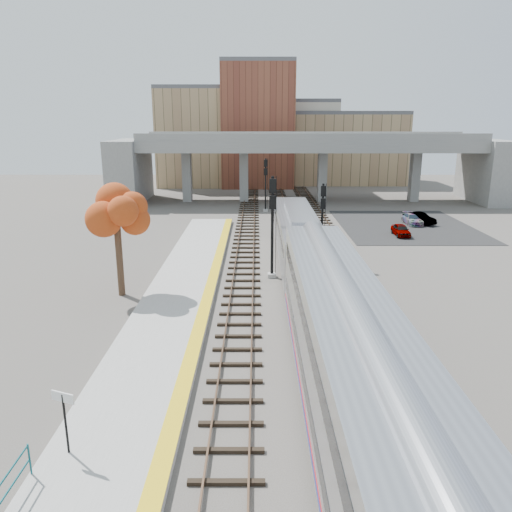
# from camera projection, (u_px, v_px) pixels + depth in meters

# --- Properties ---
(ground) EXTENTS (160.00, 160.00, 0.00)m
(ground) POSITION_uv_depth(u_px,v_px,m) (297.00, 330.00, 27.53)
(ground) COLOR #47423D
(ground) RESTS_ON ground
(platform) EXTENTS (4.50, 60.00, 0.35)m
(platform) POSITION_uv_depth(u_px,v_px,m) (166.00, 327.00, 27.49)
(platform) COLOR #9E9E99
(platform) RESTS_ON ground
(yellow_strip) EXTENTS (0.70, 60.00, 0.01)m
(yellow_strip) POSITION_uv_depth(u_px,v_px,m) (200.00, 324.00, 27.44)
(yellow_strip) COLOR yellow
(yellow_strip) RESTS_ON platform
(tracks) EXTENTS (10.70, 95.00, 0.25)m
(tracks) POSITION_uv_depth(u_px,v_px,m) (296.00, 265.00, 39.56)
(tracks) COLOR black
(tracks) RESTS_ON ground
(overpass) EXTENTS (54.00, 12.00, 9.50)m
(overpass) POSITION_uv_depth(u_px,v_px,m) (308.00, 160.00, 69.37)
(overpass) COLOR slate
(overpass) RESTS_ON ground
(buildings_far) EXTENTS (43.00, 21.00, 20.60)m
(buildings_far) POSITION_uv_depth(u_px,v_px,m) (276.00, 139.00, 89.63)
(buildings_far) COLOR tan
(buildings_far) RESTS_ON ground
(parking_lot) EXTENTS (14.00, 18.00, 0.04)m
(parking_lot) POSITION_uv_depth(u_px,v_px,m) (405.00, 226.00, 54.51)
(parking_lot) COLOR black
(parking_lot) RESTS_ON ground
(locomotive) EXTENTS (3.02, 19.05, 4.10)m
(locomotive) POSITION_uv_depth(u_px,v_px,m) (297.00, 236.00, 39.61)
(locomotive) COLOR #A8AAB2
(locomotive) RESTS_ON ground
(coach) EXTENTS (3.03, 25.00, 5.00)m
(coach) POSITION_uv_depth(u_px,v_px,m) (348.00, 366.00, 17.67)
(coach) COLOR #A8AAB2
(coach) RESTS_ON ground
(signal_mast_near) EXTENTS (0.60, 0.64, 7.41)m
(signal_mast_near) POSITION_uv_depth(u_px,v_px,m) (272.00, 228.00, 35.71)
(signal_mast_near) COLOR #9E9E99
(signal_mast_near) RESTS_ON ground
(signal_mast_mid) EXTENTS (0.60, 0.64, 6.39)m
(signal_mast_mid) POSITION_uv_depth(u_px,v_px,m) (322.00, 226.00, 39.76)
(signal_mast_mid) COLOR #9E9E99
(signal_mast_mid) RESTS_ON ground
(signal_mast_far) EXTENTS (0.60, 0.64, 6.60)m
(signal_mast_far) POSITION_uv_depth(u_px,v_px,m) (266.00, 186.00, 62.02)
(signal_mast_far) COLOR #9E9E99
(signal_mast_far) RESTS_ON ground
(station_sign) EXTENTS (0.86, 0.38, 2.27)m
(station_sign) POSITION_uv_depth(u_px,v_px,m) (64.00, 410.00, 16.48)
(station_sign) COLOR black
(station_sign) RESTS_ON platform
(tree) EXTENTS (3.60, 3.60, 7.10)m
(tree) POSITION_uv_depth(u_px,v_px,m) (116.00, 217.00, 31.70)
(tree) COLOR #382619
(tree) RESTS_ON ground
(car_a) EXTENTS (1.37, 3.37, 1.15)m
(car_a) POSITION_uv_depth(u_px,v_px,m) (401.00, 230.00, 49.58)
(car_a) COLOR #99999E
(car_a) RESTS_ON parking_lot
(car_b) EXTENTS (3.16, 3.92, 1.25)m
(car_b) POSITION_uv_depth(u_px,v_px,m) (419.00, 218.00, 55.16)
(car_b) COLOR #99999E
(car_b) RESTS_ON parking_lot
(car_c) EXTENTS (1.62, 3.92, 1.13)m
(car_c) POSITION_uv_depth(u_px,v_px,m) (412.00, 219.00, 55.08)
(car_c) COLOR #99999E
(car_c) RESTS_ON parking_lot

